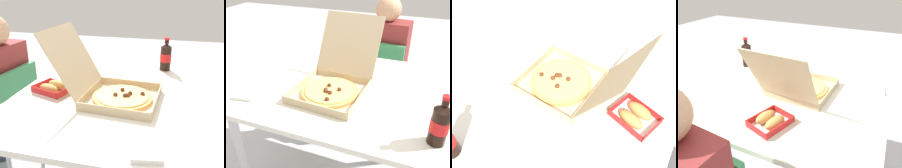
% 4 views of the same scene
% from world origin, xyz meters
% --- Properties ---
extents(dining_table, '(1.17, 0.93, 0.76)m').
position_xyz_m(dining_table, '(0.00, 0.00, 0.67)').
color(dining_table, silver).
rests_on(dining_table, ground_plane).
extents(chair, '(0.43, 0.43, 0.83)m').
position_xyz_m(chair, '(0.07, 0.70, 0.48)').
color(chair, '#338451').
rests_on(chair, ground_plane).
extents(diner_person, '(0.37, 0.43, 1.15)m').
position_xyz_m(diner_person, '(0.07, 0.76, 0.69)').
color(diner_person, '#333847').
rests_on(diner_person, ground_plane).
extents(pizza_box_open, '(0.39, 0.56, 0.36)m').
position_xyz_m(pizza_box_open, '(-0.07, -0.07, 0.81)').
color(pizza_box_open, tan).
rests_on(pizza_box_open, dining_table).
extents(bread_side_box, '(0.20, 0.23, 0.06)m').
position_xyz_m(bread_side_box, '(-0.06, 0.28, 0.78)').
color(bread_side_box, white).
rests_on(bread_side_box, dining_table).
extents(cola_bottle, '(0.07, 0.07, 0.22)m').
position_xyz_m(cola_bottle, '(0.47, -0.30, 0.85)').
color(cola_bottle, black).
rests_on(cola_bottle, dining_table).
extents(paper_menu, '(0.25, 0.22, 0.00)m').
position_xyz_m(paper_menu, '(0.27, 0.26, 0.76)').
color(paper_menu, white).
rests_on(paper_menu, dining_table).
extents(napkin_pile, '(0.13, 0.13, 0.02)m').
position_xyz_m(napkin_pile, '(-0.48, -0.29, 0.77)').
color(napkin_pile, white).
rests_on(napkin_pile, dining_table).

